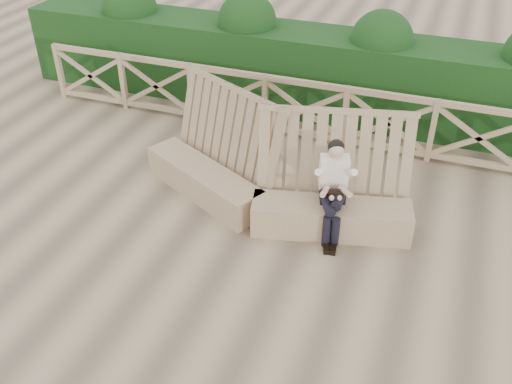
% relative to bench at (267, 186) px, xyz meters
% --- Properties ---
extents(ground, '(60.00, 60.00, 0.00)m').
position_rel_bench_xyz_m(ground, '(-0.11, -1.28, -0.40)').
color(ground, brown).
rests_on(ground, ground).
extents(bench, '(4.17, 1.66, 1.59)m').
position_rel_bench_xyz_m(bench, '(0.00, 0.00, 0.00)').
color(bench, olive).
rests_on(bench, ground).
extents(woman, '(0.50, 0.85, 1.37)m').
position_rel_bench_xyz_m(woman, '(0.99, -0.17, 0.34)').
color(woman, black).
rests_on(woman, ground).
extents(guardrail, '(10.10, 0.09, 1.10)m').
position_rel_bench_xyz_m(guardrail, '(-0.11, 2.22, 0.15)').
color(guardrail, '#967357').
rests_on(guardrail, ground).
extents(hedge, '(12.00, 1.20, 1.50)m').
position_rel_bench_xyz_m(hedge, '(-0.11, 3.42, 0.35)').
color(hedge, black).
rests_on(hedge, ground).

